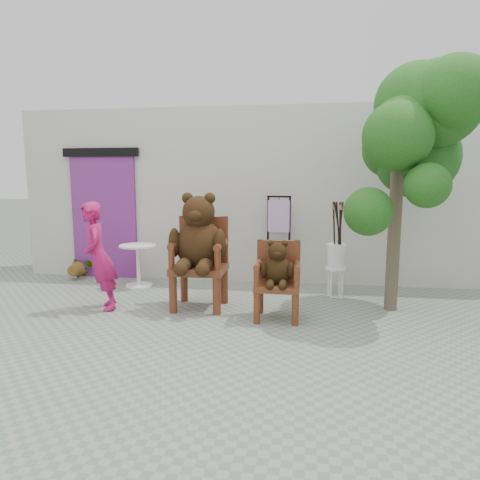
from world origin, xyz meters
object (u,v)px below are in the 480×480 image
Objects in this scene: display_stand at (278,252)px; stool_bucket at (336,255)px; tree at (418,130)px; chair_small at (277,272)px; chair_big at (199,244)px; cafe_table at (138,260)px; person at (99,257)px.

display_stand is 1.04× the size of stool_bucket.
tree reaches higher than display_stand.
chair_small is 0.71× the size of stool_bucket.
chair_big is 2.28× the size of cafe_table.
cafe_table is at bearing 176.97° from stool_bucket.
stool_bucket is (3.21, -0.17, 0.20)m from cafe_table.
stool_bucket is (0.90, -0.53, 0.06)m from display_stand.
display_stand is at bearing 97.25° from person.
chair_small is (1.10, -0.31, -0.29)m from chair_big.
person is 1.33m from cafe_table.
chair_small is 1.67m from display_stand.
chair_big is 3.23m from tree.
stool_bucket is (3.24, 1.13, -0.10)m from person.
cafe_table is 0.47× the size of display_stand.
cafe_table is 0.48× the size of stool_bucket.
cafe_table is 3.22m from stool_bucket.
chair_big reaches higher than cafe_table.
chair_big is 0.49× the size of tree.
chair_big is at bearing -156.62° from stool_bucket.
chair_big is 1.08× the size of person.
display_stand is (-0.09, 1.67, -0.03)m from chair_small.
person is 0.98× the size of display_stand.
chair_big is 1.37m from person.
stool_bucket reaches higher than chair_small.
tree is at bearing 69.40° from person.
chair_big is at bearing -119.00° from display_stand.
person is 0.45× the size of tree.
person is at bearing -160.82° from stool_bucket.
tree is (1.83, -1.11, 1.83)m from display_stand.
chair_small is 2.43m from person.
stool_bucket is 0.44× the size of tree.
person is 3.43m from stool_bucket.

